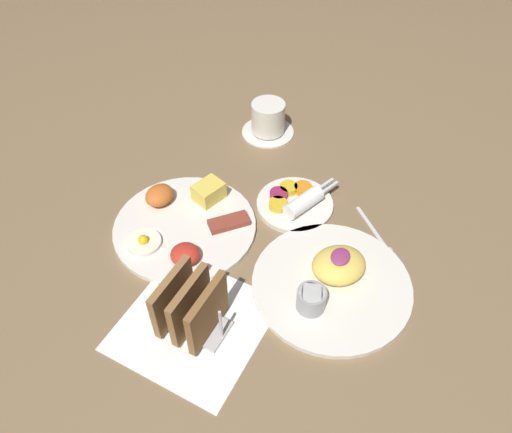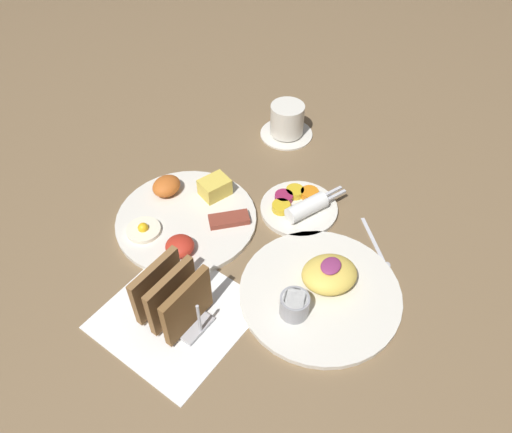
% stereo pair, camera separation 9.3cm
% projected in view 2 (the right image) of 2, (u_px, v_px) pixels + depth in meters
% --- Properties ---
extents(ground_plane, '(3.00, 3.00, 0.00)m').
position_uv_depth(ground_plane, '(255.00, 257.00, 0.90)').
color(ground_plane, brown).
extents(napkin_flat, '(0.22, 0.22, 0.00)m').
position_uv_depth(napkin_flat, '(176.00, 315.00, 0.82)').
color(napkin_flat, white).
rests_on(napkin_flat, ground_plane).
extents(plate_breakfast, '(0.27, 0.27, 0.05)m').
position_uv_depth(plate_breakfast, '(186.00, 215.00, 0.96)').
color(plate_breakfast, silver).
rests_on(plate_breakfast, ground_plane).
extents(plate_condiments, '(0.16, 0.15, 0.04)m').
position_uv_depth(plate_condiments, '(300.00, 207.00, 0.97)').
color(plate_condiments, silver).
rests_on(plate_condiments, ground_plane).
extents(plate_foreground, '(0.27, 0.27, 0.06)m').
position_uv_depth(plate_foreground, '(321.00, 288.00, 0.84)').
color(plate_foreground, silver).
rests_on(plate_foreground, ground_plane).
extents(toast_rack, '(0.10, 0.12, 0.10)m').
position_uv_depth(toast_rack, '(172.00, 298.00, 0.78)').
color(toast_rack, '#B7B7BC').
rests_on(toast_rack, ground_plane).
extents(coffee_cup, '(0.12, 0.12, 0.08)m').
position_uv_depth(coffee_cup, '(287.00, 122.00, 1.12)').
color(coffee_cup, silver).
rests_on(coffee_cup, ground_plane).
extents(teaspoon, '(0.10, 0.10, 0.01)m').
position_uv_depth(teaspoon, '(379.00, 251.00, 0.91)').
color(teaspoon, silver).
rests_on(teaspoon, ground_plane).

